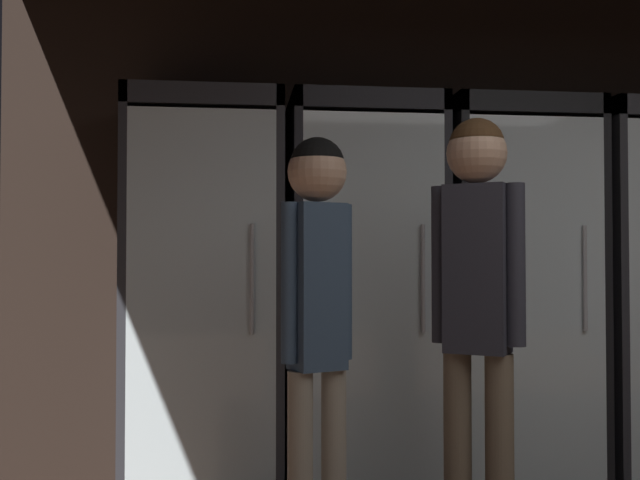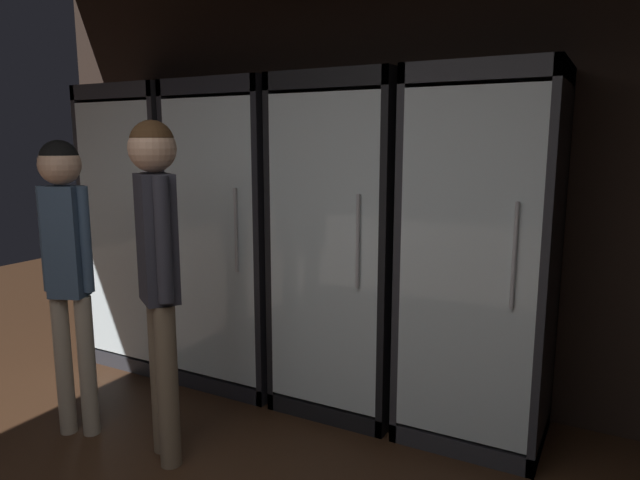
# 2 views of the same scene
# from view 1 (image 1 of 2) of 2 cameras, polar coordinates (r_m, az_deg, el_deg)

# --- Properties ---
(wall_back) EXTENTS (6.00, 0.06, 2.80)m
(wall_back) POSITION_cam_1_polar(r_m,az_deg,el_deg) (4.39, 17.25, 1.41)
(wall_back) COLOR black
(wall_back) RESTS_ON ground
(cooler_far_left) EXTENTS (0.75, 0.66, 1.99)m
(cooler_far_left) POSITION_cam_1_polar(r_m,az_deg,el_deg) (3.70, -8.94, -4.73)
(cooler_far_left) COLOR #2B2B30
(cooler_far_left) RESTS_ON ground
(cooler_left) EXTENTS (0.75, 0.66, 1.99)m
(cooler_left) POSITION_cam_1_polar(r_m,az_deg,el_deg) (3.75, 3.25, -4.77)
(cooler_left) COLOR black
(cooler_left) RESTS_ON ground
(cooler_center) EXTENTS (0.75, 0.66, 1.99)m
(cooler_center) POSITION_cam_1_polar(r_m,az_deg,el_deg) (3.97, 14.58, -4.56)
(cooler_center) COLOR black
(cooler_center) RESTS_ON ground
(shopper_near) EXTENTS (0.26, 0.21, 1.62)m
(shopper_near) POSITION_cam_1_polar(r_m,az_deg,el_deg) (2.61, -0.22, -4.34)
(shopper_near) COLOR gray
(shopper_near) RESTS_ON ground
(shopper_far) EXTENTS (0.31, 0.26, 1.71)m
(shopper_far) POSITION_cam_1_polar(r_m,az_deg,el_deg) (2.79, 12.16, -3.45)
(shopper_far) COLOR #72604C
(shopper_far) RESTS_ON ground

